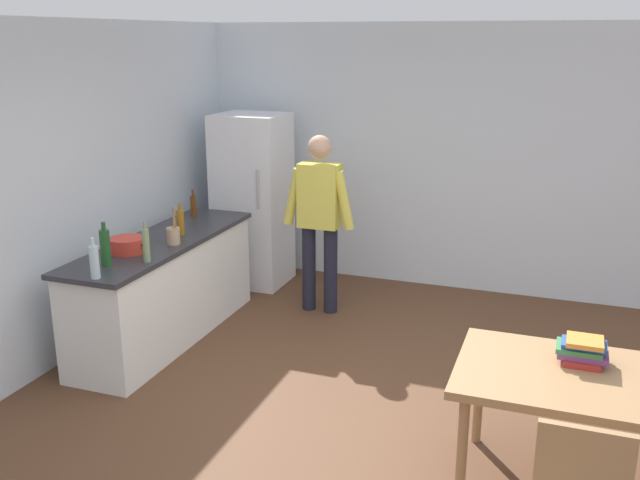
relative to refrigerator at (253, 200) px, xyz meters
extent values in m
plane|color=brown|center=(1.90, -2.40, -0.90)|extent=(14.00, 14.00, 0.00)
cube|color=silver|center=(1.90, 0.60, 0.45)|extent=(6.40, 0.12, 2.70)
cube|color=silver|center=(-0.70, -2.20, 0.45)|extent=(0.12, 5.60, 2.70)
cube|color=white|center=(-0.10, -1.60, -0.47)|extent=(0.60, 2.12, 0.86)
cube|color=#2D2D33|center=(-0.10, -1.60, -0.02)|extent=(0.64, 2.20, 0.04)
cube|color=white|center=(0.00, 0.00, 0.00)|extent=(0.70, 0.64, 1.80)
cylinder|color=#B2B2B7|center=(0.22, -0.34, 0.20)|extent=(0.02, 0.02, 0.40)
cylinder|color=#1E1E2D|center=(0.84, -0.55, -0.48)|extent=(0.13, 0.13, 0.84)
cylinder|color=#1E1E2D|center=(1.06, -0.55, -0.48)|extent=(0.13, 0.13, 0.84)
cube|color=#D8CC4C|center=(0.95, -0.55, 0.24)|extent=(0.38, 0.22, 0.60)
sphere|color=tan|center=(0.95, -0.55, 0.69)|extent=(0.22, 0.22, 0.22)
cylinder|color=#D8CC4C|center=(0.70, -0.59, 0.22)|extent=(0.20, 0.09, 0.55)
cylinder|color=#D8CC4C|center=(1.20, -0.59, 0.22)|extent=(0.20, 0.09, 0.55)
cube|color=#9E754C|center=(3.30, -2.70, -0.18)|extent=(1.40, 0.90, 0.05)
cylinder|color=#9E754C|center=(2.70, -3.05, -0.55)|extent=(0.06, 0.06, 0.70)
cylinder|color=#9E754C|center=(2.70, -2.35, -0.55)|extent=(0.06, 0.06, 0.70)
cube|color=#9E754C|center=(3.30, -3.56, -0.20)|extent=(0.42, 0.04, 0.42)
cylinder|color=red|center=(-0.15, -2.02, 0.06)|extent=(0.28, 0.28, 0.12)
cube|color=black|center=(-0.32, -2.02, 0.08)|extent=(0.06, 0.03, 0.02)
cube|color=black|center=(0.02, -2.02, 0.08)|extent=(0.06, 0.03, 0.02)
cylinder|color=tan|center=(0.07, -1.69, 0.07)|extent=(0.11, 0.11, 0.14)
cylinder|color=olive|center=(0.09, -1.68, 0.21)|extent=(0.02, 0.05, 0.22)
cylinder|color=olive|center=(0.09, -1.69, 0.21)|extent=(0.02, 0.04, 0.22)
cylinder|color=gray|center=(0.13, -2.17, 0.13)|extent=(0.06, 0.06, 0.26)
cylinder|color=gray|center=(0.13, -2.17, 0.29)|extent=(0.02, 0.02, 0.06)
cylinder|color=#996619|center=(-0.02, -1.41, 0.11)|extent=(0.06, 0.06, 0.22)
cylinder|color=#996619|center=(-0.02, -1.41, 0.25)|extent=(0.03, 0.03, 0.06)
cylinder|color=#5B3314|center=(-0.24, -0.82, 0.10)|extent=(0.06, 0.06, 0.20)
cylinder|color=#5B3314|center=(-0.24, -0.82, 0.23)|extent=(0.02, 0.02, 0.06)
cylinder|color=#1E5123|center=(-0.10, -2.36, 0.14)|extent=(0.08, 0.08, 0.28)
cylinder|color=#1E5123|center=(-0.10, -2.36, 0.31)|extent=(0.03, 0.03, 0.06)
cylinder|color=silver|center=(0.00, -2.62, 0.12)|extent=(0.07, 0.07, 0.24)
cylinder|color=silver|center=(0.00, -2.62, 0.27)|extent=(0.03, 0.03, 0.06)
cube|color=#B22D28|center=(3.29, -2.57, -0.13)|extent=(0.20, 0.15, 0.04)
cube|color=#753D7F|center=(3.29, -2.54, -0.10)|extent=(0.28, 0.16, 0.03)
cube|color=#387A47|center=(3.26, -2.53, -0.07)|extent=(0.25, 0.19, 0.03)
cube|color=#284C8E|center=(3.29, -2.53, -0.04)|extent=(0.25, 0.16, 0.03)
cube|color=orange|center=(3.29, -2.55, -0.01)|extent=(0.20, 0.19, 0.03)
camera|label=1|loc=(3.12, -6.52, 1.67)|focal=39.36mm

